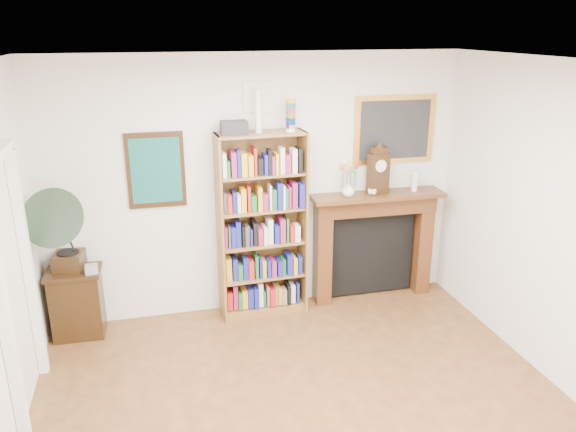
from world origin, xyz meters
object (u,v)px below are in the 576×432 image
Objects in this scene: fireplace at (373,235)px; mantel_clock at (378,171)px; bottle_right at (414,181)px; gramophone at (61,225)px; cd_stack at (92,269)px; side_cabinet at (77,303)px; bookshelf at (262,216)px; bottle_left at (415,181)px; teacup at (372,192)px; flower_vase at (348,190)px.

mantel_clock reaches higher than fireplace.
bottle_right is at bearing -2.50° from fireplace.
gramophone is 7.67× the size of cd_stack.
fireplace is at bearing 3.90° from side_cabinet.
gramophone reaches higher than cd_stack.
mantel_clock is at bearing -2.26° from bookshelf.
gramophone is 0.53m from cd_stack.
bottle_right is (1.77, 0.05, 0.25)m from bookshelf.
bookshelf reaches higher than bottle_right.
mantel_clock reaches higher than cd_stack.
cd_stack is at bearing -177.65° from bottle_left.
cd_stack is 0.60× the size of bottle_right.
bottle_left is (0.44, -0.01, -0.13)m from mantel_clock.
bookshelf is at bearing -175.21° from fireplace.
mantel_clock is 0.46m from bottle_left.
teacup is at bearing 2.23° from side_cabinet.
teacup is (2.99, 0.11, 0.55)m from cd_stack.
bookshelf is at bearing 179.13° from teacup.
fireplace is 0.76m from bottle_right.
side_cabinet is 3.61× the size of bottle_right.
bottle_left is at bearing 10.55° from gramophone.
gramophone is at bearing -104.73° from side_cabinet.
mantel_clock is 5.45× the size of teacup.
gramophone is 9.59× the size of teacup.
bottle_right is (0.53, 0.06, 0.06)m from teacup.
gramophone is at bearing -174.91° from fireplace.
flower_vase is 0.79m from bottle_left.
teacup is 0.54m from bottle_right.
gramophone is at bearing -179.26° from bookshelf.
bottle_right is (0.46, 0.03, -0.15)m from mantel_clock.
fireplace is 6.32× the size of bottle_left.
teacup is (1.24, -0.02, 0.18)m from bookshelf.
flower_vase reaches higher than cd_stack.
teacup is at bearing 2.15° from cd_stack.
flower_vase is (2.72, 0.13, 0.58)m from cd_stack.
side_cabinet is at bearing -179.40° from bottle_left.
bottle_left reaches higher than flower_vase.
fireplace is 0.77m from mantel_clock.
mantel_clock reaches higher than side_cabinet.
mantel_clock is at bearing 10.95° from gramophone.
cd_stack is at bearing -174.67° from fireplace.
bottle_left is at bearing 2.70° from side_cabinet.
bottle_left reaches higher than teacup.
mantel_clock is 0.23m from teacup.
cd_stack is 3.04m from teacup.
bookshelf is at bearing 179.79° from flower_vase.
mantel_clock is 2.18× the size of bottle_left.
bookshelf is at bearing 2.87° from side_cabinet.
gramophone is 2.94m from flower_vase.
side_cabinet is at bearing -179.56° from flower_vase.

